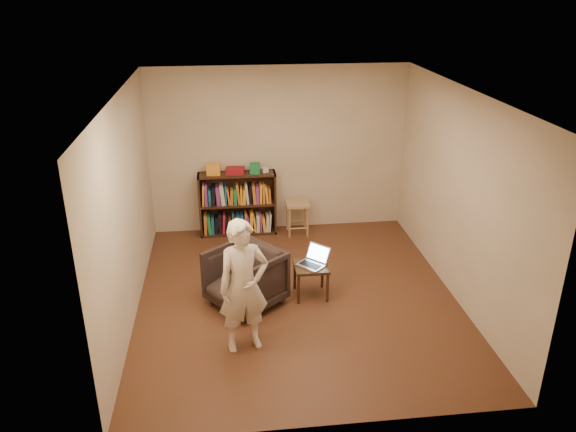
{
  "coord_description": "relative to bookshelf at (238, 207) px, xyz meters",
  "views": [
    {
      "loc": [
        -0.84,
        -6.15,
        3.77
      ],
      "look_at": [
        -0.08,
        0.35,
        0.99
      ],
      "focal_mm": 35.0,
      "sensor_mm": 36.0,
      "label": 1
    }
  ],
  "objects": [
    {
      "name": "red_cloth",
      "position": [
        -0.02,
        -0.02,
        0.61
      ],
      "size": [
        0.3,
        0.23,
        0.09
      ],
      "primitive_type": "cube",
      "rotation": [
        0.0,
        0.0,
        -0.11
      ],
      "color": "maroon",
      "rests_on": "bookshelf"
    },
    {
      "name": "armchair",
      "position": [
        0.01,
        -2.17,
        -0.07
      ],
      "size": [
        1.12,
        1.12,
        0.73
      ],
      "primitive_type": "imported",
      "rotation": [
        0.0,
        0.0,
        -0.89
      ],
      "color": "#2D221E",
      "rests_on": "floor"
    },
    {
      "name": "floor",
      "position": [
        0.67,
        -2.09,
        -0.44
      ],
      "size": [
        4.5,
        4.5,
        0.0
      ],
      "primitive_type": "plane",
      "color": "#4E3019",
      "rests_on": "ground"
    },
    {
      "name": "box_yellow",
      "position": [
        -0.35,
        -0.02,
        0.64
      ],
      "size": [
        0.21,
        0.16,
        0.17
      ],
      "primitive_type": "cube",
      "rotation": [
        0.0,
        0.0,
        -0.06
      ],
      "color": "orange",
      "rests_on": "bookshelf"
    },
    {
      "name": "box_green",
      "position": [
        0.28,
        -0.03,
        0.64
      ],
      "size": [
        0.17,
        0.17,
        0.15
      ],
      "primitive_type": "cube",
      "rotation": [
        0.0,
        0.0,
        -0.1
      ],
      "color": "#1E743D",
      "rests_on": "bookshelf"
    },
    {
      "name": "wall_right",
      "position": [
        2.67,
        -2.09,
        0.86
      ],
      "size": [
        0.0,
        4.5,
        4.5
      ],
      "primitive_type": "plane",
      "rotation": [
        1.57,
        0.0,
        -1.57
      ],
      "color": "beige",
      "rests_on": "floor"
    },
    {
      "name": "box_white",
      "position": [
        0.44,
        -0.0,
        0.6
      ],
      "size": [
        0.11,
        0.11,
        0.07
      ],
      "primitive_type": "cube",
      "rotation": [
        0.0,
        0.0,
        0.26
      ],
      "color": "beige",
      "rests_on": "bookshelf"
    },
    {
      "name": "bookshelf",
      "position": [
        0.0,
        0.0,
        0.0
      ],
      "size": [
        1.2,
        0.3,
        1.0
      ],
      "color": "black",
      "rests_on": "floor"
    },
    {
      "name": "wall_left",
      "position": [
        -1.33,
        -2.09,
        0.86
      ],
      "size": [
        0.0,
        4.5,
        4.5
      ],
      "primitive_type": "plane",
      "rotation": [
        1.57,
        0.0,
        1.57
      ],
      "color": "beige",
      "rests_on": "floor"
    },
    {
      "name": "ceiling",
      "position": [
        0.67,
        -2.09,
        2.16
      ],
      "size": [
        4.5,
        4.5,
        0.0
      ],
      "primitive_type": "plane",
      "color": "silver",
      "rests_on": "wall_back"
    },
    {
      "name": "person",
      "position": [
        -0.03,
        -3.05,
        0.32
      ],
      "size": [
        0.62,
        0.48,
        1.51
      ],
      "primitive_type": "imported",
      "rotation": [
        0.0,
        0.0,
        0.23
      ],
      "color": "beige",
      "rests_on": "floor"
    },
    {
      "name": "laptop",
      "position": [
        0.89,
        -2.02,
        0.04
      ],
      "size": [
        0.46,
        0.46,
        0.22
      ],
      "rotation": [
        0.0,
        0.0,
        -0.79
      ],
      "color": "silver",
      "rests_on": "side_table"
    },
    {
      "name": "wall_back",
      "position": [
        0.67,
        0.16,
        0.86
      ],
      "size": [
        4.0,
        0.0,
        4.0
      ],
      "primitive_type": "plane",
      "rotation": [
        1.57,
        0.0,
        0.0
      ],
      "color": "beige",
      "rests_on": "floor"
    },
    {
      "name": "stool",
      "position": [
        0.93,
        -0.14,
        -0.01
      ],
      "size": [
        0.36,
        0.36,
        0.53
      ],
      "color": "#A97C52",
      "rests_on": "floor"
    },
    {
      "name": "side_table",
      "position": [
        0.85,
        -2.05,
        -0.08
      ],
      "size": [
        0.42,
        0.42,
        0.43
      ],
      "color": "black",
      "rests_on": "floor"
    }
  ]
}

